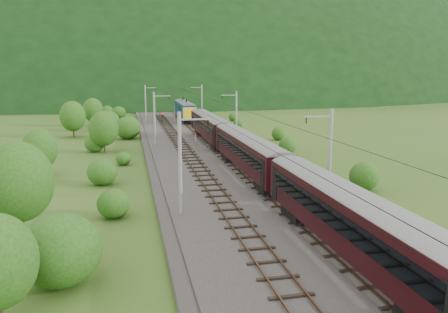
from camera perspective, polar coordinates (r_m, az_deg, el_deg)
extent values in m
plane|color=#2E4D18|center=(35.93, 4.32, -7.24)|extent=(600.00, 600.00, 0.00)
cube|color=#38332D|center=(45.17, 0.70, -3.17)|extent=(14.00, 220.00, 0.30)
cube|color=brown|center=(44.51, -3.22, -2.95)|extent=(0.08, 220.00, 0.15)
cube|color=brown|center=(44.75, -1.40, -2.85)|extent=(0.08, 220.00, 0.15)
cube|color=black|center=(44.66, -2.31, -3.07)|extent=(2.40, 220.00, 0.12)
cube|color=brown|center=(45.49, 2.76, -2.63)|extent=(0.08, 220.00, 0.15)
cube|color=brown|center=(45.87, 4.50, -2.54)|extent=(0.08, 220.00, 0.15)
cube|color=black|center=(45.71, 3.63, -2.75)|extent=(2.40, 220.00, 0.12)
cylinder|color=gray|center=(33.59, -5.76, -0.97)|extent=(0.28, 0.28, 8.00)
cube|color=gray|center=(33.20, -3.81, 4.87)|extent=(2.40, 0.12, 0.12)
cylinder|color=black|center=(33.40, -2.10, 4.40)|extent=(0.10, 0.10, 0.50)
cylinder|color=gray|center=(65.12, -9.06, 4.82)|extent=(0.28, 0.28, 8.00)
cube|color=gray|center=(64.92, -8.08, 7.84)|extent=(2.40, 0.12, 0.12)
cylinder|color=black|center=(65.02, -7.19, 7.60)|extent=(0.10, 0.10, 0.50)
cylinder|color=gray|center=(96.96, -10.21, 6.81)|extent=(0.28, 0.28, 8.00)
cube|color=gray|center=(96.83, -9.56, 8.85)|extent=(2.40, 0.12, 0.12)
cylinder|color=black|center=(96.90, -8.96, 8.69)|extent=(0.10, 0.10, 0.50)
cylinder|color=gray|center=(128.88, -10.79, 7.82)|extent=(0.28, 0.28, 8.00)
cube|color=gray|center=(128.78, -10.31, 9.35)|extent=(2.40, 0.12, 0.12)
cylinder|color=black|center=(128.83, -9.85, 9.23)|extent=(0.10, 0.10, 0.50)
cylinder|color=gray|center=(160.83, -11.15, 8.43)|extent=(0.28, 0.28, 8.00)
cube|color=gray|center=(160.75, -10.76, 9.66)|extent=(2.40, 0.12, 0.12)
cylinder|color=black|center=(160.79, -10.39, 9.56)|extent=(0.10, 0.10, 0.50)
cylinder|color=gray|center=(37.06, 13.65, -0.09)|extent=(0.28, 0.28, 8.00)
cube|color=gray|center=(36.06, 12.17, 5.14)|extent=(2.40, 0.12, 0.12)
cylinder|color=black|center=(35.69, 10.68, 4.65)|extent=(0.10, 0.10, 0.50)
cylinder|color=gray|center=(66.98, 1.63, 5.12)|extent=(0.28, 0.28, 8.00)
cube|color=gray|center=(66.43, 0.63, 8.02)|extent=(2.40, 0.12, 0.12)
cylinder|color=black|center=(66.23, -0.22, 7.75)|extent=(0.10, 0.10, 0.50)
cylinder|color=gray|center=(98.22, -2.91, 7.03)|extent=(0.28, 0.28, 8.00)
cube|color=gray|center=(97.85, -3.63, 9.00)|extent=(2.40, 0.12, 0.12)
cylinder|color=black|center=(97.71, -4.22, 8.81)|extent=(0.10, 0.10, 0.50)
cylinder|color=gray|center=(129.83, -5.26, 7.99)|extent=(0.28, 0.28, 8.00)
cube|color=gray|center=(129.55, -5.83, 9.48)|extent=(2.40, 0.12, 0.12)
cylinder|color=black|center=(129.45, -6.27, 9.34)|extent=(0.10, 0.10, 0.50)
cylinder|color=gray|center=(161.60, -6.70, 8.57)|extent=(0.28, 0.28, 8.00)
cube|color=gray|center=(161.37, -7.16, 9.77)|extent=(2.40, 0.12, 0.12)
cylinder|color=black|center=(161.29, -7.51, 9.65)|extent=(0.10, 0.10, 0.50)
cylinder|color=black|center=(43.50, -2.38, 5.57)|extent=(0.03, 198.00, 0.03)
cylinder|color=black|center=(44.58, 3.74, 5.69)|extent=(0.03, 198.00, 0.03)
ellipsoid|color=black|center=(293.02, -10.53, 8.74)|extent=(504.00, 360.00, 244.00)
cube|color=black|center=(26.34, 16.41, -7.99)|extent=(2.80, 21.22, 2.89)
cylinder|color=slate|center=(25.95, 16.57, -5.27)|extent=(2.80, 21.11, 2.80)
cube|color=black|center=(25.60, 13.64, -7.59)|extent=(0.05, 18.67, 1.11)
cube|color=black|center=(26.93, 19.12, -6.96)|extent=(0.05, 18.67, 1.11)
cube|color=black|center=(33.27, 10.08, -7.09)|extent=(2.12, 3.09, 0.87)
cube|color=black|center=(46.48, 3.20, 0.67)|extent=(2.80, 21.22, 2.89)
cylinder|color=slate|center=(46.27, 3.22, 2.26)|extent=(2.80, 21.11, 2.80)
cube|color=black|center=(46.07, 1.50, 1.03)|extent=(0.05, 18.67, 1.11)
cube|color=black|center=(46.82, 4.88, 1.16)|extent=(0.05, 18.67, 1.11)
cube|color=black|center=(39.97, 6.02, -3.87)|extent=(2.12, 3.09, 0.87)
cube|color=black|center=(53.90, 1.07, 0.11)|extent=(2.12, 3.09, 0.87)
cube|color=black|center=(68.00, -1.84, 4.01)|extent=(2.80, 21.22, 2.89)
cylinder|color=slate|center=(67.85, -1.85, 5.10)|extent=(2.80, 21.11, 2.80)
cube|color=black|center=(67.71, -3.03, 4.27)|extent=(0.05, 18.67, 1.11)
cube|color=black|center=(68.23, -0.67, 4.33)|extent=(0.05, 18.67, 1.11)
cube|color=black|center=(61.06, -0.55, 1.42)|extent=(2.12, 3.09, 0.87)
cube|color=black|center=(75.50, -2.87, 3.27)|extent=(2.12, 3.09, 0.87)
cube|color=navy|center=(98.47, -5.16, 6.18)|extent=(2.80, 17.36, 2.89)
cylinder|color=slate|center=(98.37, -5.18, 6.94)|extent=(2.80, 17.27, 2.80)
cube|color=black|center=(98.28, -5.99, 6.36)|extent=(0.05, 15.28, 1.11)
cube|color=black|center=(98.63, -4.35, 6.40)|extent=(0.05, 15.28, 1.11)
cube|color=black|center=(92.66, -4.67, 4.71)|extent=(2.12, 3.09, 0.87)
cube|color=black|center=(104.65, -5.57, 5.43)|extent=(2.12, 3.09, 0.87)
cube|color=yellow|center=(106.88, -5.74, 6.45)|extent=(2.85, 0.50, 2.60)
cube|color=yellow|center=(90.12, -4.47, 5.61)|extent=(2.85, 0.50, 2.60)
cube|color=black|center=(101.30, -5.40, 7.44)|extent=(0.08, 1.60, 0.87)
cylinder|color=red|center=(95.33, -6.47, 4.95)|extent=(0.18, 0.18, 1.72)
cylinder|color=red|center=(68.44, -3.73, 2.48)|extent=(0.16, 0.16, 1.48)
cylinder|color=black|center=(93.70, -8.10, 4.91)|extent=(0.14, 0.14, 2.05)
sphere|color=red|center=(93.59, -8.12, 5.56)|extent=(0.25, 0.25, 0.25)
ellipsoid|color=#164B14|center=(25.15, -20.61, -11.39)|extent=(4.40, 4.40, 3.96)
ellipsoid|color=#164B14|center=(35.22, -14.23, -5.98)|extent=(2.56, 2.56, 2.31)
ellipsoid|color=#164B14|center=(45.39, -15.63, -1.97)|extent=(2.99, 2.99, 2.69)
ellipsoid|color=#164B14|center=(54.44, -13.02, -0.27)|extent=(1.81, 1.81, 1.63)
ellipsoid|color=#164B14|center=(64.30, -16.55, 1.69)|extent=(2.82, 2.82, 2.53)
ellipsoid|color=#164B14|center=(75.17, -12.46, 3.71)|extent=(4.29, 4.29, 3.86)
ellipsoid|color=#164B14|center=(85.93, -14.92, 4.52)|extent=(4.38, 4.38, 3.94)
ellipsoid|color=#164B14|center=(94.86, -14.55, 4.58)|extent=(2.38, 2.38, 2.14)
ellipsoid|color=#164B14|center=(107.44, -13.58, 5.59)|extent=(3.34, 3.34, 3.00)
ellipsoid|color=#164B14|center=(115.43, -15.01, 5.79)|extent=(2.90, 2.90, 2.61)
ellipsoid|color=#164B14|center=(128.04, -13.78, 6.62)|extent=(4.33, 4.33, 3.89)
cylinder|color=black|center=(33.43, -24.94, -6.46)|extent=(0.24, 0.24, 3.61)
ellipsoid|color=#164B14|center=(32.90, -25.23, -3.02)|extent=(4.65, 4.65, 5.57)
cylinder|color=black|center=(51.10, -22.77, -0.90)|extent=(0.24, 0.24, 2.85)
ellipsoid|color=#164B14|center=(50.81, -22.91, 0.90)|extent=(3.67, 3.67, 4.40)
cylinder|color=black|center=(63.32, -15.37, 1.90)|extent=(0.24, 0.24, 3.17)
ellipsoid|color=#164B14|center=(63.07, -15.46, 3.52)|extent=(4.08, 4.08, 4.89)
cylinder|color=black|center=(79.97, -19.08, 3.62)|extent=(0.24, 0.24, 3.39)
ellipsoid|color=#164B14|center=(79.76, -19.16, 5.00)|extent=(4.36, 4.36, 5.24)
cylinder|color=black|center=(94.11, -16.68, 4.74)|extent=(0.24, 0.24, 3.18)
ellipsoid|color=#164B14|center=(93.94, -16.74, 5.84)|extent=(4.09, 4.09, 4.91)
ellipsoid|color=#164B14|center=(43.76, 17.83, -2.68)|extent=(2.82, 2.82, 2.54)
ellipsoid|color=#164B14|center=(60.14, 8.29, 1.25)|extent=(2.47, 2.47, 2.22)
ellipsoid|color=#164B14|center=(72.82, 7.11, 2.91)|extent=(2.22, 2.22, 2.00)
ellipsoid|color=#164B14|center=(88.41, 1.84, 4.33)|extent=(1.89, 1.89, 1.70)
ellipsoid|color=#164B14|center=(99.96, 1.18, 5.15)|extent=(1.98, 1.98, 1.78)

